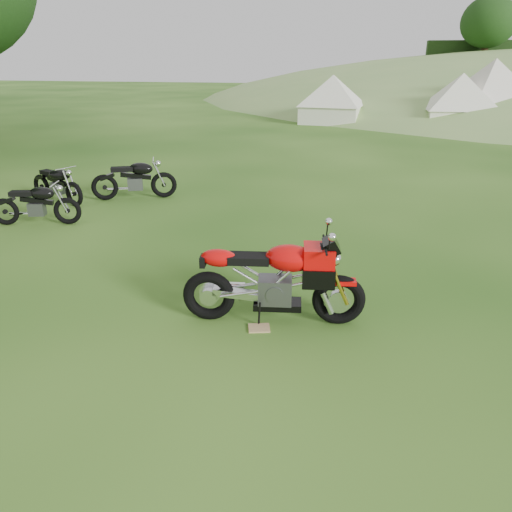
% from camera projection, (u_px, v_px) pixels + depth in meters
% --- Properties ---
extents(ground, '(120.00, 120.00, 0.00)m').
position_uv_depth(ground, '(232.00, 309.00, 6.50)').
color(ground, '#19440E').
rests_on(ground, ground).
extents(sport_motorcycle, '(2.17, 0.82, 1.27)m').
position_uv_depth(sport_motorcycle, '(274.00, 274.00, 5.97)').
color(sport_motorcycle, red).
rests_on(sport_motorcycle, ground).
extents(plywood_board, '(0.30, 0.27, 0.02)m').
position_uv_depth(plywood_board, '(259.00, 328.00, 6.02)').
color(plywood_board, tan).
rests_on(plywood_board, ground).
extents(vintage_moto_a, '(1.71, 0.79, 0.88)m').
position_uv_depth(vintage_moto_a, '(35.00, 203.00, 9.60)').
color(vintage_moto_a, black).
rests_on(vintage_moto_a, ground).
extents(vintage_moto_b, '(1.71, 1.04, 0.89)m').
position_uv_depth(vintage_moto_b, '(56.00, 183.00, 11.13)').
color(vintage_moto_b, black).
rests_on(vintage_moto_b, ground).
extents(vintage_moto_d, '(1.87, 1.10, 0.97)m').
position_uv_depth(vintage_moto_d, '(134.00, 178.00, 11.36)').
color(vintage_moto_d, black).
rests_on(vintage_moto_d, ground).
extents(tent_left, '(3.07, 3.07, 2.40)m').
position_uv_depth(tent_left, '(332.00, 98.00, 24.49)').
color(tent_left, silver).
rests_on(tent_left, ground).
extents(tent_mid, '(2.96, 2.96, 2.49)m').
position_uv_depth(tent_mid, '(460.00, 100.00, 22.55)').
color(tent_mid, white).
rests_on(tent_mid, ground).
extents(tent_right, '(4.22, 4.22, 2.86)m').
position_uv_depth(tent_right, '(491.00, 95.00, 23.08)').
color(tent_right, silver).
rests_on(tent_right, ground).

